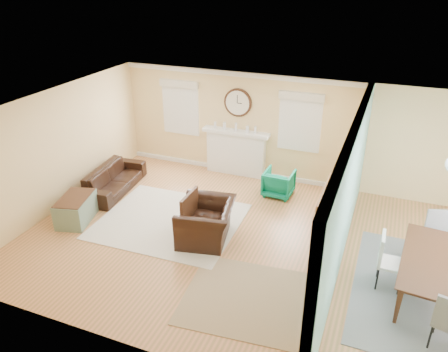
{
  "coord_description": "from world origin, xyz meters",
  "views": [
    {
      "loc": [
        1.98,
        -6.7,
        4.84
      ],
      "look_at": [
        -0.8,
        0.3,
        1.2
      ],
      "focal_mm": 35.0,
      "sensor_mm": 36.0,
      "label": 1
    }
  ],
  "objects_px": {
    "eames_chair": "(206,222)",
    "credenza": "(335,207)",
    "sofa": "(114,179)",
    "dining_table": "(437,280)",
    "green_chair": "(279,183)"
  },
  "relations": [
    {
      "from": "eames_chair",
      "to": "credenza",
      "type": "bearing_deg",
      "value": 111.53
    },
    {
      "from": "sofa",
      "to": "credenza",
      "type": "distance_m",
      "value": 5.11
    },
    {
      "from": "eames_chair",
      "to": "dining_table",
      "type": "xyz_separation_m",
      "value": [
        4.09,
        -0.18,
        -0.03
      ]
    },
    {
      "from": "credenza",
      "to": "eames_chair",
      "type": "bearing_deg",
      "value": -146.89
    },
    {
      "from": "eames_chair",
      "to": "credenza",
      "type": "height_order",
      "value": "credenza"
    },
    {
      "from": "green_chair",
      "to": "credenza",
      "type": "relative_size",
      "value": 0.41
    },
    {
      "from": "green_chair",
      "to": "credenza",
      "type": "xyz_separation_m",
      "value": [
        1.4,
        -0.84,
        0.09
      ]
    },
    {
      "from": "credenza",
      "to": "dining_table",
      "type": "distance_m",
      "value": 2.48
    },
    {
      "from": "green_chair",
      "to": "dining_table",
      "type": "relative_size",
      "value": 0.34
    },
    {
      "from": "sofa",
      "to": "dining_table",
      "type": "height_order",
      "value": "dining_table"
    },
    {
      "from": "sofa",
      "to": "dining_table",
      "type": "bearing_deg",
      "value": -106.02
    },
    {
      "from": "sofa",
      "to": "green_chair",
      "type": "relative_size",
      "value": 2.93
    },
    {
      "from": "eames_chair",
      "to": "sofa",
      "type": "bearing_deg",
      "value": -122.09
    },
    {
      "from": "eames_chair",
      "to": "dining_table",
      "type": "relative_size",
      "value": 0.59
    },
    {
      "from": "credenza",
      "to": "green_chair",
      "type": "bearing_deg",
      "value": 149.22
    }
  ]
}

